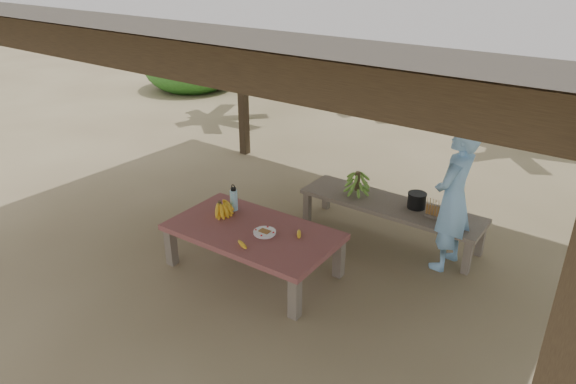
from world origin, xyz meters
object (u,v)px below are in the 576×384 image
Objects in this scene: ripe_banana_bunch at (220,207)px; plate at (265,233)px; cooking_pot at (417,201)px; work_table at (253,235)px; woman at (453,199)px; water_flask at (234,199)px; bench at (390,208)px.

ripe_banana_bunch is 0.69m from plate.
plate is 1.88m from cooking_pot.
work_table is 7.80× the size of plate.
cooking_pot is (0.95, 1.62, 0.02)m from plate.
woman is at bearing 37.23° from work_table.
water_flask reaches higher than ripe_banana_bunch.
water_flask reaches higher than cooking_pot.
plate is at bearing -43.00° from woman.
cooking_pot reaches higher than work_table.
woman is at bearing 28.54° from water_flask.
water_flask is at bearing 73.95° from ripe_banana_bunch.
work_table reaches higher than bench.
work_table is 1.14× the size of woman.
cooking_pot is at bearing 59.58° from plate.
plate is 0.68m from water_flask.
bench is at bearing -163.46° from cooking_pot.
woman is at bearing -27.97° from cooking_pot.
bench is 7.64× the size of ripe_banana_bunch.
plate is at bearing -4.00° from ripe_banana_bunch.
water_flask reaches higher than bench.
plate is 0.75× the size of water_flask.
work_table is 6.37× the size of ripe_banana_bunch.
cooking_pot is (1.58, 1.40, -0.09)m from water_flask.
plate is (0.17, -0.00, 0.08)m from work_table.
bench is 7.03× the size of water_flask.
water_flask is at bearing -138.53° from cooking_pot.
plate is 1.14× the size of cooking_pot.
ripe_banana_bunch is 0.18× the size of woman.
ripe_banana_bunch is (-1.35, -1.49, 0.19)m from bench.
woman reaches higher than ripe_banana_bunch.
ripe_banana_bunch is 0.19m from water_flask.
cooking_pot is at bearing 52.70° from work_table.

